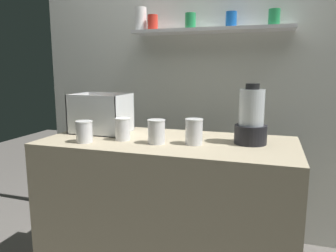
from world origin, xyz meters
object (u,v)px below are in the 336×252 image
at_px(carrot_display_bin, 101,120).
at_px(juice_cup_orange_middle, 156,132).
at_px(juice_cup_beet_far_left, 84,133).
at_px(juice_cup_carrot_left, 123,130).
at_px(blender_pitcher, 251,120).
at_px(juice_cup_pomegranate_right, 194,133).

distance_m(carrot_display_bin, juice_cup_orange_middle, 0.48).
xyz_separation_m(juice_cup_beet_far_left, juice_cup_carrot_left, (0.17, 0.11, 0.01)).
relative_size(juice_cup_carrot_left, juice_cup_orange_middle, 0.97).
distance_m(juice_cup_beet_far_left, juice_cup_orange_middle, 0.39).
bearing_deg(juice_cup_orange_middle, juice_cup_carrot_left, 174.23).
bearing_deg(juice_cup_beet_far_left, juice_cup_carrot_left, 33.19).
relative_size(carrot_display_bin, juice_cup_beet_far_left, 2.83).
bearing_deg(blender_pitcher, juice_cup_beet_far_left, -164.29).
height_order(juice_cup_carrot_left, juice_cup_pomegranate_right, juice_cup_pomegranate_right).
relative_size(juice_cup_carrot_left, juice_cup_pomegranate_right, 0.92).
relative_size(juice_cup_beet_far_left, juice_cup_pomegranate_right, 0.86).
distance_m(carrot_display_bin, juice_cup_pomegranate_right, 0.65).
relative_size(juice_cup_beet_far_left, juice_cup_orange_middle, 0.91).
bearing_deg(blender_pitcher, juice_cup_pomegranate_right, -159.47).
xyz_separation_m(carrot_display_bin, juice_cup_orange_middle, (0.44, -0.19, -0.01)).
xyz_separation_m(blender_pitcher, juice_cup_carrot_left, (-0.68, -0.13, -0.07)).
relative_size(blender_pitcher, juice_cup_beet_far_left, 2.72).
distance_m(carrot_display_bin, juice_cup_carrot_left, 0.28).
xyz_separation_m(blender_pitcher, juice_cup_pomegranate_right, (-0.28, -0.11, -0.07)).
distance_m(blender_pitcher, juice_cup_beet_far_left, 0.89).
xyz_separation_m(blender_pitcher, juice_cup_beet_far_left, (-0.86, -0.24, -0.08)).
relative_size(carrot_display_bin, blender_pitcher, 1.04).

